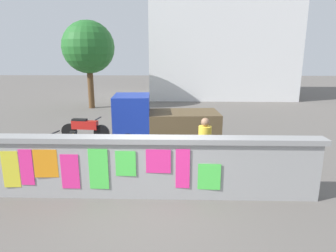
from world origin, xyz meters
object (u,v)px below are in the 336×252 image
Objects in this scene: auto_rickshaw_truck at (161,122)px; motorcycle at (84,128)px; bicycle_near at (249,156)px; person_walking at (205,142)px; tree_roadside at (88,47)px; bicycle_far at (70,150)px.

auto_rickshaw_truck reaches higher than motorcycle.
auto_rickshaw_truck is 3.31m from bicycle_near.
auto_rickshaw_truck is 2.91m from person_walking.
tree_roadside is at bearing 103.25° from motorcycle.
bicycle_far is (0.27, -2.35, -0.10)m from motorcycle.
tree_roadside reaches higher than auto_rickshaw_truck.
person_walking is at bearing -38.76° from motorcycle.
motorcycle is 1.13× the size of bicycle_far.
bicycle_far is 1.04× the size of person_walking.
person_walking is (1.29, -2.61, 0.09)m from auto_rickshaw_truck.
person_walking is (4.27, -3.43, 0.52)m from motorcycle.
bicycle_far is 4.19m from person_walking.
auto_rickshaw_truck is 2.21× the size of bicycle_far.
auto_rickshaw_truck is 1.95× the size of motorcycle.
bicycle_far is at bearing -150.68° from auto_rickshaw_truck.
auto_rickshaw_truck is 9.22m from tree_roadside.
motorcycle is 5.50m from person_walking.
bicycle_far is (-2.71, -1.52, -0.54)m from auto_rickshaw_truck.
tree_roadside is at bearing 101.57° from bicycle_far.
person_walking is 12.01m from tree_roadside.
bicycle_near is 1.62m from person_walking.
person_walking is at bearing -15.16° from bicycle_far.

